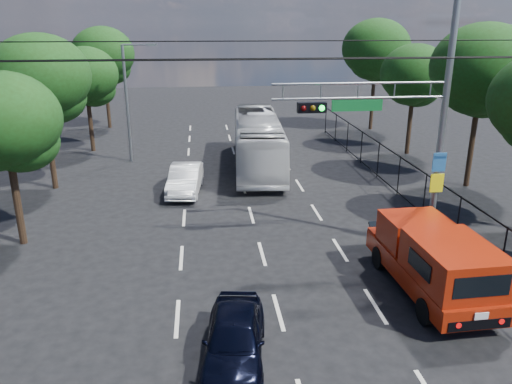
{
  "coord_description": "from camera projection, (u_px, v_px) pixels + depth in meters",
  "views": [
    {
      "loc": [
        -2.1,
        -8.82,
        8.22
      ],
      "look_at": [
        -0.34,
        7.0,
        2.8
      ],
      "focal_mm": 35.0,
      "sensor_mm": 36.0,
      "label": 1
    }
  ],
  "objects": [
    {
      "name": "tree_left_b",
      "position": [
        6.0,
        128.0,
        18.16
      ],
      "size": [
        4.08,
        4.08,
        6.63
      ],
      "color": "black",
      "rests_on": "ground"
    },
    {
      "name": "red_pickup",
      "position": [
        433.0,
        259.0,
        15.67
      ],
      "size": [
        2.37,
        5.97,
        2.19
      ],
      "color": "black",
      "rests_on": "ground"
    },
    {
      "name": "white_van",
      "position": [
        185.0,
        179.0,
        25.28
      ],
      "size": [
        1.89,
        4.35,
        1.39
      ],
      "primitive_type": "imported",
      "rotation": [
        0.0,
        0.0,
        -0.1
      ],
      "color": "silver",
      "rests_on": "ground"
    },
    {
      "name": "tree_left_c",
      "position": [
        42.0,
        83.0,
        24.42
      ],
      "size": [
        4.8,
        4.8,
        7.8
      ],
      "color": "black",
      "rests_on": "ground"
    },
    {
      "name": "tree_left_e",
      "position": [
        104.0,
        58.0,
        39.45
      ],
      "size": [
        4.92,
        4.92,
        7.99
      ],
      "color": "black",
      "rests_on": "ground"
    },
    {
      "name": "tree_right_e",
      "position": [
        376.0,
        54.0,
        38.72
      ],
      "size": [
        5.28,
        5.28,
        8.58
      ],
      "color": "black",
      "rests_on": "ground"
    },
    {
      "name": "tree_left_d",
      "position": [
        86.0,
        80.0,
        32.21
      ],
      "size": [
        4.2,
        4.2,
        6.83
      ],
      "color": "black",
      "rests_on": "ground"
    },
    {
      "name": "white_bus",
      "position": [
        258.0,
        142.0,
        29.43
      ],
      "size": [
        3.34,
        11.29,
        3.1
      ],
      "primitive_type": "imported",
      "rotation": [
        0.0,
        0.0,
        -0.07
      ],
      "color": "silver",
      "rests_on": "ground"
    },
    {
      "name": "fence_right",
      "position": [
        414.0,
        186.0,
        23.08
      ],
      "size": [
        0.06,
        34.03,
        2.0
      ],
      "color": "black",
      "rests_on": "ground"
    },
    {
      "name": "navy_hatchback",
      "position": [
        234.0,
        338.0,
        12.62
      ],
      "size": [
        2.02,
        3.97,
        1.3
      ],
      "primitive_type": "imported",
      "rotation": [
        0.0,
        0.0,
        -0.13
      ],
      "color": "black",
      "rests_on": "ground"
    },
    {
      "name": "signal_mast",
      "position": [
        411.0,
        112.0,
        17.55
      ],
      "size": [
        6.43,
        0.39,
        9.5
      ],
      "color": "slate",
      "rests_on": "ground"
    },
    {
      "name": "streetlight_left",
      "position": [
        129.0,
        98.0,
        29.93
      ],
      "size": [
        2.09,
        0.22,
        7.08
      ],
      "color": "slate",
      "rests_on": "ground"
    },
    {
      "name": "lane_markings",
      "position": [
        247.0,
        200.0,
        24.34
      ],
      "size": [
        6.12,
        38.0,
        0.01
      ],
      "color": "beige",
      "rests_on": "ground"
    },
    {
      "name": "utility_wires",
      "position": [
        260.0,
        53.0,
        17.15
      ],
      "size": [
        22.0,
        5.04,
        0.74
      ],
      "color": "black",
      "rests_on": "ground"
    },
    {
      "name": "tree_right_d",
      "position": [
        414.0,
        79.0,
        31.52
      ],
      "size": [
        4.32,
        4.32,
        7.02
      ],
      "color": "black",
      "rests_on": "ground"
    },
    {
      "name": "tree_right_c",
      "position": [
        482.0,
        75.0,
        24.69
      ],
      "size": [
        5.1,
        5.1,
        8.29
      ],
      "color": "black",
      "rests_on": "ground"
    }
  ]
}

